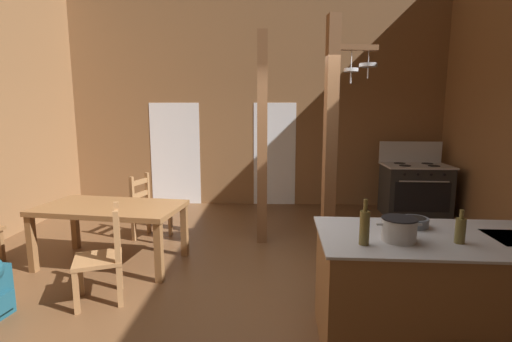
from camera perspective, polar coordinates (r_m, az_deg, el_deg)
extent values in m
cube|color=brown|center=(4.07, -1.65, -18.90)|extent=(8.13, 8.39, 0.10)
cube|color=brown|center=(7.47, 0.08, 12.42)|extent=(8.13, 0.14, 4.60)
cube|color=white|center=(7.66, -12.37, 2.58)|extent=(1.00, 0.01, 2.05)
cube|color=white|center=(7.43, 2.89, 2.58)|extent=(0.84, 0.01, 2.05)
cube|color=brown|center=(3.42, 28.61, -16.42)|extent=(2.13, 0.98, 0.91)
cube|color=#B7BABF|center=(3.25, 29.23, -9.00)|extent=(2.19, 1.04, 0.02)
cube|color=black|center=(3.94, 25.42, -19.19)|extent=(2.00, 0.12, 0.10)
cube|color=#262626|center=(7.30, 23.32, -2.84)|extent=(1.13, 0.80, 0.90)
cube|color=black|center=(6.95, 24.34, -3.73)|extent=(0.93, 0.04, 0.52)
cylinder|color=#B7BABF|center=(6.88, 24.56, -1.49)|extent=(0.83, 0.06, 0.02)
cube|color=#B7BABF|center=(7.22, 23.55, 0.77)|extent=(1.17, 0.84, 0.03)
cube|color=#B7BABF|center=(7.54, 22.74, 2.71)|extent=(1.14, 0.08, 0.40)
cylinder|color=black|center=(7.17, 25.82, 0.72)|extent=(0.21, 0.21, 0.01)
cylinder|color=black|center=(7.00, 22.06, 0.78)|extent=(0.21, 0.21, 0.01)
cylinder|color=black|center=(7.45, 24.97, 1.06)|extent=(0.21, 0.21, 0.01)
cylinder|color=black|center=(7.29, 21.33, 1.13)|extent=(0.21, 0.21, 0.01)
cylinder|color=black|center=(6.99, 27.13, -0.52)|extent=(0.05, 0.03, 0.04)
cylinder|color=black|center=(6.91, 25.45, -0.50)|extent=(0.05, 0.03, 0.04)
cylinder|color=black|center=(6.83, 23.73, -0.49)|extent=(0.05, 0.03, 0.04)
cylinder|color=black|center=(6.76, 21.98, -0.47)|extent=(0.05, 0.03, 0.04)
cube|color=brown|center=(4.46, 11.38, 3.93)|extent=(0.16, 0.16, 2.95)
cube|color=brown|center=(4.57, 14.69, 17.99)|extent=(0.60, 0.15, 0.06)
cylinder|color=#B7BABF|center=(4.55, 14.56, 16.57)|extent=(0.01, 0.01, 0.23)
cylinder|color=#B7BABF|center=(4.53, 14.50, 14.87)|extent=(0.18, 0.18, 0.04)
cylinder|color=#B7BABF|center=(4.53, 14.45, 13.87)|extent=(0.02, 0.02, 0.14)
cylinder|color=#B7BABF|center=(4.62, 17.03, 16.69)|extent=(0.01, 0.01, 0.17)
cylinder|color=#B7BABF|center=(4.61, 16.97, 15.38)|extent=(0.23, 0.23, 0.04)
cylinder|color=#B7BABF|center=(4.60, 16.92, 14.39)|extent=(0.02, 0.02, 0.14)
cube|color=brown|center=(5.16, 0.98, 4.78)|extent=(0.14, 0.14, 2.95)
cube|color=brown|center=(4.85, -21.60, -5.31)|extent=(1.81, 1.13, 0.06)
cube|color=brown|center=(5.69, -26.19, -7.41)|extent=(0.09, 0.09, 0.68)
cube|color=brown|center=(4.95, -11.01, -9.02)|extent=(0.09, 0.09, 0.68)
cube|color=brown|center=(5.11, -31.37, -9.62)|extent=(0.09, 0.09, 0.68)
cube|color=brown|center=(4.27, -14.79, -12.11)|extent=(0.09, 0.09, 0.68)
cube|color=#9E7044|center=(5.71, -15.81, -5.80)|extent=(0.55, 0.55, 0.04)
cube|color=#9E7044|center=(5.83, -13.11, -7.70)|extent=(0.06, 0.06, 0.41)
cube|color=#9E7044|center=(5.52, -15.15, -8.73)|extent=(0.06, 0.06, 0.41)
cube|color=#9E7044|center=(5.96, -16.34, -4.77)|extent=(0.06, 0.06, 0.95)
cube|color=#9E7044|center=(5.66, -18.51, -5.60)|extent=(0.06, 0.06, 0.95)
cube|color=#9E7044|center=(5.73, -17.57, -1.63)|extent=(0.14, 0.38, 0.07)
cube|color=#9E7044|center=(5.77, -17.48, -3.49)|extent=(0.14, 0.38, 0.07)
cube|color=#9E7044|center=(4.04, -23.24, -12.45)|extent=(0.57, 0.57, 0.04)
cube|color=#9E7044|center=(3.97, -26.04, -16.56)|extent=(0.06, 0.06, 0.41)
cube|color=#9E7044|center=(4.31, -25.51, -14.43)|extent=(0.06, 0.06, 0.41)
cube|color=#9E7044|center=(3.83, -20.54, -12.71)|extent=(0.06, 0.06, 0.95)
cube|color=#9E7044|center=(4.19, -20.50, -10.84)|extent=(0.06, 0.06, 0.95)
cube|color=#9E7044|center=(3.90, -20.82, -6.70)|extent=(0.17, 0.37, 0.07)
cube|color=#9E7044|center=(3.96, -20.66, -9.36)|extent=(0.17, 0.37, 0.07)
cube|color=#194756|center=(4.19, -34.56, -16.46)|extent=(0.09, 0.23, 0.17)
cylinder|color=#B7BABF|center=(2.93, 21.24, -8.48)|extent=(0.25, 0.25, 0.16)
cylinder|color=black|center=(2.91, 21.34, -6.87)|extent=(0.26, 0.26, 0.01)
cylinder|color=#B7BABF|center=(2.88, 18.67, -7.82)|extent=(0.05, 0.02, 0.02)
cylinder|color=#B7BABF|center=(2.97, 23.82, -7.60)|extent=(0.05, 0.02, 0.02)
cylinder|color=slate|center=(3.33, 23.25, -7.29)|extent=(0.22, 0.22, 0.08)
cylinder|color=black|center=(3.32, 23.30, -6.63)|extent=(0.18, 0.18, 0.00)
cylinder|color=brown|center=(2.76, 16.43, -8.43)|extent=(0.07, 0.07, 0.25)
cylinder|color=brown|center=(2.71, 16.59, -5.08)|extent=(0.03, 0.03, 0.09)
cylinder|color=brown|center=(3.06, 29.03, -8.09)|extent=(0.07, 0.07, 0.18)
cylinder|color=brown|center=(3.03, 29.21, -5.85)|extent=(0.03, 0.03, 0.06)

